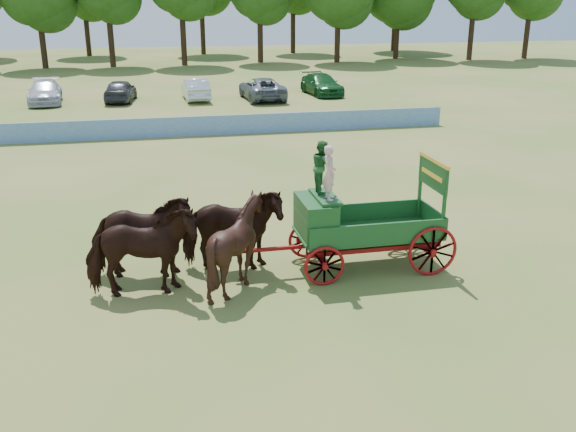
{
  "coord_description": "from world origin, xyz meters",
  "views": [
    {
      "loc": [
        -4.43,
        -16.24,
        7.22
      ],
      "look_at": [
        -0.81,
        0.43,
        1.3
      ],
      "focal_mm": 40.0,
      "sensor_mm": 36.0,
      "label": 1
    }
  ],
  "objects": [
    {
      "name": "horse_wheel_right",
      "position": [
        -2.47,
        -0.02,
        1.17
      ],
      "size": [
        2.92,
        1.65,
        2.34
      ],
      "primitive_type": "imported",
      "rotation": [
        0.0,
        0.0,
        1.42
      ],
      "color": "black",
      "rests_on": "ground"
    },
    {
      "name": "ground",
      "position": [
        0.0,
        0.0,
        0.0
      ],
      "size": [
        160.0,
        160.0,
        0.0
      ],
      "primitive_type": "plane",
      "color": "olive",
      "rests_on": "ground"
    },
    {
      "name": "horse_wheel_left",
      "position": [
        -2.47,
        -1.12,
        1.17
      ],
      "size": [
        2.43,
        2.24,
        2.34
      ],
      "primitive_type": "imported",
      "rotation": [
        0.0,
        0.0,
        1.75
      ],
      "color": "black",
      "rests_on": "ground"
    },
    {
      "name": "sponsor_banner",
      "position": [
        -1.0,
        18.0,
        0.53
      ],
      "size": [
        26.0,
        0.08,
        1.05
      ],
      "primitive_type": "cube",
      "color": "#1E5BA4",
      "rests_on": "ground"
    },
    {
      "name": "parked_cars",
      "position": [
        -7.63,
        30.27,
        0.76
      ],
      "size": [
        36.7,
        7.32,
        1.56
      ],
      "color": "silver",
      "rests_on": "ground"
    },
    {
      "name": "horse_lead_right",
      "position": [
        -4.87,
        -0.02,
        1.17
      ],
      "size": [
        2.93,
        1.68,
        2.34
      ],
      "primitive_type": "imported",
      "rotation": [
        0.0,
        0.0,
        1.42
      ],
      "color": "black",
      "rests_on": "ground"
    },
    {
      "name": "horse_lead_left",
      "position": [
        -4.87,
        -1.12,
        1.17
      ],
      "size": [
        2.79,
        1.31,
        2.34
      ],
      "primitive_type": "imported",
      "rotation": [
        0.0,
        0.0,
        1.55
      ],
      "color": "black",
      "rests_on": "ground"
    },
    {
      "name": "farm_dray",
      "position": [
        0.52,
        -0.55,
        1.55
      ],
      "size": [
        6.0,
        2.0,
        3.59
      ],
      "color": "maroon",
      "rests_on": "ground"
    }
  ]
}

